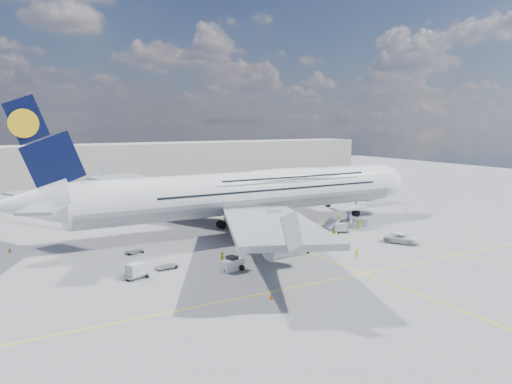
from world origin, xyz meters
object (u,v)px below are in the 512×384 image
catering_truck_outer (95,206)px  cone_nose (406,209)px  cargo_loader (348,220)px  cone_wing_right_outer (271,296)px  dolly_row_b (166,266)px  cone_tail (10,250)px  crew_wing (222,259)px  crew_van (336,234)px  jet_bridge (340,177)px  dolly_back (135,252)px  dolly_nose_far (341,228)px  service_van (402,238)px  baggage_tug (232,264)px  crew_loader (359,225)px  airliner (250,192)px  crew_nose (339,216)px  dolly_nose_near (299,247)px  dolly_row_c (253,250)px  catering_truck_inner (179,206)px  cone_wing_left_outer (125,209)px  dolly_row_a (136,270)px  cone_wing_left_inner (151,222)px  cone_wing_right_inner (222,253)px  crew_tug (357,254)px

catering_truck_outer → cone_nose: catering_truck_outer is taller
cargo_loader → cone_wing_right_outer: cargo_loader is taller
dolly_row_b → cone_wing_right_outer: bearing=-77.7°
catering_truck_outer → cone_tail: catering_truck_outer is taller
crew_wing → crew_van: size_ratio=1.12×
jet_bridge → dolly_row_b: (-50.82, -26.38, -6.53)m
dolly_back → dolly_nose_far: (35.05, -4.36, 0.58)m
service_van → cone_nose: service_van is taller
dolly_back → service_van: 41.36m
baggage_tug → crew_loader: size_ratio=1.93×
airliner → cargo_loader: 18.87m
crew_nose → crew_loader: 9.15m
dolly_nose_near → dolly_row_c: bearing=134.4°
catering_truck_inner → cone_tail: catering_truck_inner is taller
dolly_nose_far → crew_loader: (4.15, 0.02, 0.01)m
cone_nose → dolly_row_b: bearing=-165.5°
crew_van → cone_tail: bearing=21.1°
dolly_row_b → cone_wing_right_outer: size_ratio=5.02×
dolly_row_c → dolly_nose_near: 6.86m
dolly_nose_near → cone_wing_left_outer: size_ratio=5.69×
cone_tail → airliner: bearing=-6.2°
cone_wing_right_outer → cone_wing_left_outer: bearing=88.7°
service_van → cone_wing_left_outer: size_ratio=9.88×
dolly_row_a → cone_wing_left_inner: dolly_row_a is taller
baggage_tug → cone_wing_left_outer: baggage_tug is taller
dolly_row_b → crew_van: crew_van is taller
cone_wing_right_outer → dolly_back: bearing=105.7°
dolly_back → catering_truck_inner: bearing=24.8°
airliner → cone_wing_right_inner: size_ratio=150.23×
cargo_loader → catering_truck_inner: 35.22m
dolly_row_a → dolly_back: bearing=52.3°
dolly_back → cone_wing_right_inner: 12.88m
cargo_loader → baggage_tug: bearing=-156.5°
cargo_loader → crew_nose: cargo_loader is taller
airliner → catering_truck_inner: airliner is taller
dolly_row_a → cargo_loader: bearing=-8.3°
dolly_row_a → dolly_row_b: size_ratio=1.10×
baggage_tug → jet_bridge: bearing=17.7°
dolly_row_c → cone_wing_right_inner: bearing=-177.7°
dolly_row_c → catering_truck_outer: bearing=123.7°
catering_truck_outer → cone_wing_left_inner: bearing=-59.5°
crew_wing → cone_wing_left_inner: 31.72m
dolly_nose_near → baggage_tug: bearing=-176.1°
cargo_loader → baggage_tug: 33.50m
catering_truck_outer → crew_tug: catering_truck_outer is taller
service_van → cone_nose: (23.33, 21.11, -0.55)m
jet_bridge → cone_tail: 68.61m
crew_nose → crew_wing: bearing=-171.7°
dolly_nose_far → crew_tug: size_ratio=1.93×
dolly_row_b → dolly_row_c: (13.99, 1.66, 0.00)m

